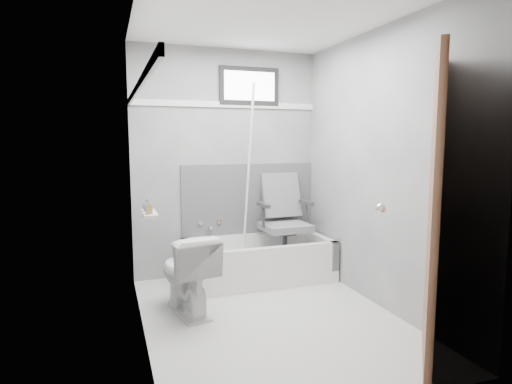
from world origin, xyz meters
name	(u,v)px	position (x,y,z in m)	size (l,w,h in m)	color
floor	(270,317)	(0.00, 0.00, 0.00)	(2.60, 2.60, 0.00)	silver
ceiling	(271,13)	(0.00, 0.00, 2.40)	(2.60, 2.60, 0.00)	silver
wall_back	(227,163)	(0.00, 1.30, 1.20)	(2.00, 0.02, 2.40)	slate
wall_front	(364,190)	(0.00, -1.30, 1.20)	(2.00, 0.02, 2.40)	slate
wall_left	(140,175)	(-1.00, 0.00, 1.20)	(0.02, 2.60, 2.40)	slate
wall_right	(378,169)	(1.00, 0.00, 1.20)	(0.02, 2.60, 2.40)	slate
bathtub	(258,260)	(0.23, 0.93, 0.21)	(1.50, 0.70, 0.42)	white
office_chair	(285,220)	(0.55, 0.98, 0.61)	(0.56, 0.56, 0.98)	slate
toilet	(187,274)	(-0.62, 0.33, 0.34)	(0.39, 0.69, 0.68)	white
door	(504,217)	(0.98, -1.28, 1.00)	(0.78, 0.78, 2.00)	brown
window	(249,86)	(0.25, 1.29, 2.02)	(0.66, 0.04, 0.40)	black
backerboard	(249,199)	(0.25, 1.29, 0.80)	(1.50, 0.02, 0.78)	#4C4C4F
trim_back	(227,105)	(0.00, 1.29, 1.82)	(2.00, 0.02, 0.06)	white
trim_left	(139,86)	(-0.99, 0.00, 1.82)	(0.02, 2.60, 0.06)	white
pole	(248,179)	(0.16, 1.06, 1.05)	(0.02, 0.02, 1.95)	white
shelf	(150,214)	(-0.93, 0.12, 0.90)	(0.10, 0.32, 0.03)	silver
soap_bottle_a	(149,207)	(-0.94, 0.04, 0.97)	(0.04, 0.04, 0.10)	#957B4A
soap_bottle_b	(147,205)	(-0.94, 0.18, 0.96)	(0.07, 0.07, 0.09)	slate
faucet	(210,225)	(-0.20, 1.27, 0.55)	(0.26, 0.10, 0.16)	silver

